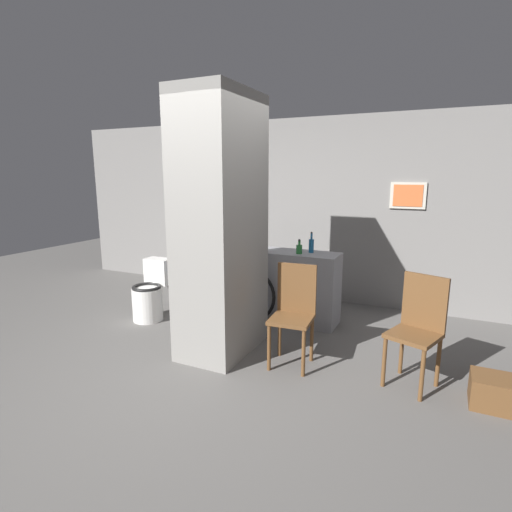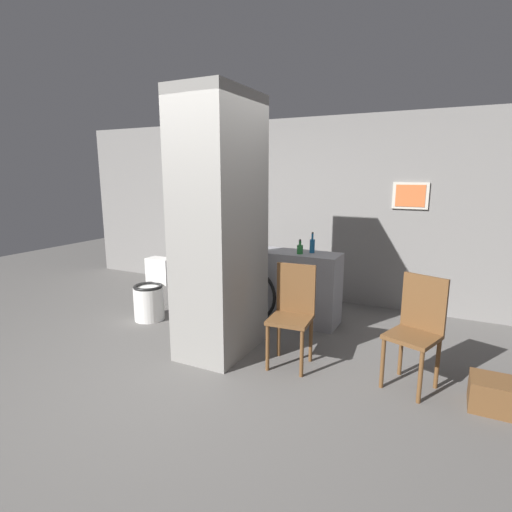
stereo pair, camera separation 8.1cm
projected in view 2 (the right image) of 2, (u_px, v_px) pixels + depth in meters
The scene contains 11 objects.
ground_plane at pixel (202, 369), 3.81m from camera, with size 14.00×14.00×0.00m, color #5B5956.
wall_back at pixel (301, 210), 5.85m from camera, with size 8.00×0.09×2.60m.
pillar_center at pixel (220, 227), 4.00m from camera, with size 0.65×0.96×2.60m.
counter_shelf at pixel (288, 286), 5.00m from camera, with size 1.27×0.44×0.89m.
toilet at pixel (152, 294), 5.10m from camera, with size 0.38×0.54×0.75m.
chair_near_pillar at pixel (292, 310), 3.83m from camera, with size 0.42×0.42×0.98m.
chair_by_doorway at pixel (417, 327), 3.42m from camera, with size 0.49×0.49×0.98m.
bicycle at pixel (219, 289), 5.16m from camera, with size 1.61×0.42×0.75m.
bottle_tall at pixel (312, 245), 4.82m from camera, with size 0.06×0.06×0.25m.
bottle_short at pixel (300, 249), 4.75m from camera, with size 0.07×0.07×0.18m.
floor_crate at pixel (491, 394), 3.15m from camera, with size 0.31×0.31×0.25m.
Camera 2 is at (2.03, -2.91, 1.83)m, focal length 28.00 mm.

